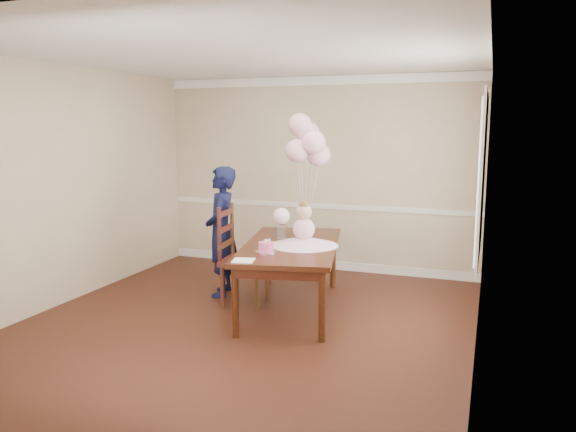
{
  "coord_description": "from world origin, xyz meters",
  "views": [
    {
      "loc": [
        2.31,
        -5.03,
        2.02
      ],
      "look_at": [
        0.25,
        0.63,
        1.05
      ],
      "focal_mm": 35.0,
      "sensor_mm": 36.0,
      "label": 1
    }
  ],
  "objects": [
    {
      "name": "balloon_ribbon_a",
      "position": [
        0.21,
        1.17,
        1.17
      ],
      "size": [
        0.09,
        0.02,
        0.83
      ],
      "primitive_type": "cylinder",
      "rotation": [
        0.0,
        -0.1,
        0.21
      ],
      "color": "silver",
      "rests_on": "balloon_weight"
    },
    {
      "name": "baby_head",
      "position": [
        0.44,
        0.61,
        1.11
      ],
      "size": [
        0.17,
        0.17,
        0.17
      ],
      "primitive_type": "sphere",
      "color": "#DBAE97",
      "rests_on": "baby_torso"
    },
    {
      "name": "chair_rail_trim",
      "position": [
        0.0,
        2.49,
        0.9
      ],
      "size": [
        4.5,
        0.02,
        0.07
      ],
      "primitive_type": "cube",
      "color": "white",
      "rests_on": "wall_back"
    },
    {
      "name": "baby_skirt",
      "position": [
        0.44,
        0.61,
        0.79
      ],
      "size": [
        0.89,
        0.89,
        0.1
      ],
      "primitive_type": "cone",
      "rotation": [
        0.0,
        0.0,
        0.21
      ],
      "color": "#EAADD2",
      "rests_on": "dining_table_top"
    },
    {
      "name": "cake_platter",
      "position": [
        0.18,
        0.15,
        0.75
      ],
      "size": [
        0.26,
        0.26,
        0.01
      ],
      "primitive_type": "cylinder",
      "rotation": [
        0.0,
        0.0,
        0.21
      ],
      "color": "#B8B8BC",
      "rests_on": "dining_table_top"
    },
    {
      "name": "baby_torso",
      "position": [
        0.44,
        0.61,
        0.92
      ],
      "size": [
        0.24,
        0.24,
        0.24
      ],
      "primitive_type": "sphere",
      "color": "#EC95C8",
      "rests_on": "baby_skirt"
    },
    {
      "name": "balloon_ribbon_c",
      "position": [
        0.26,
        1.24,
        1.27
      ],
      "size": [
        0.01,
        0.1,
        1.03
      ],
      "primitive_type": "cylinder",
      "rotation": [
        -0.09,
        0.02,
        0.21
      ],
      "color": "silver",
      "rests_on": "balloon_weight"
    },
    {
      "name": "dining_table_top",
      "position": [
        0.28,
        0.63,
        0.72
      ],
      "size": [
        1.39,
        2.15,
        0.05
      ],
      "primitive_type": "cube",
      "rotation": [
        0.0,
        0.0,
        0.21
      ],
      "color": "black",
      "rests_on": "table_leg_fl"
    },
    {
      "name": "wall_right",
      "position": [
        2.25,
        0.0,
        1.35
      ],
      "size": [
        0.02,
        5.0,
        2.7
      ],
      "primitive_type": "cube",
      "color": "#BDAA8B",
      "rests_on": "floor"
    },
    {
      "name": "wall_left",
      "position": [
        -2.25,
        0.0,
        1.35
      ],
      "size": [
        0.02,
        5.0,
        2.7
      ],
      "primitive_type": "cube",
      "color": "#BDAA8B",
      "rests_on": "floor"
    },
    {
      "name": "chair_leg_br",
      "position": [
        -0.09,
        0.85,
        0.24
      ],
      "size": [
        0.05,
        0.05,
        0.48
      ],
      "primitive_type": "cylinder",
      "rotation": [
        0.0,
        0.0,
        0.09
      ],
      "color": "#3E2010",
      "rests_on": "floor"
    },
    {
      "name": "chair_slat_top",
      "position": [
        -0.49,
        0.61,
        1.05
      ],
      "size": [
        0.07,
        0.45,
        0.06
      ],
      "primitive_type": "cube",
      "rotation": [
        0.0,
        0.0,
        0.09
      ],
      "color": "#39170F",
      "rests_on": "dining_chair_seat"
    },
    {
      "name": "balloon_ribbon_e",
      "position": [
        0.33,
        1.24,
        1.14
      ],
      "size": [
        0.12,
        0.1,
        0.77
      ],
      "primitive_type": "cylinder",
      "rotation": [
        -0.09,
        0.17,
        0.21
      ],
      "color": "white",
      "rests_on": "balloon_weight"
    },
    {
      "name": "balloon_b",
      "position": [
        0.37,
        1.16,
        1.83
      ],
      "size": [
        0.28,
        0.28,
        0.28
      ],
      "primitive_type": "sphere",
      "color": "#FFB4D2",
      "rests_on": "balloon_ribbon_b"
    },
    {
      "name": "balloon_e",
      "position": [
        0.39,
        1.29,
        1.68
      ],
      "size": [
        0.28,
        0.28,
        0.28
      ],
      "primitive_type": "sphere",
      "color": "#FEB4CF",
      "rests_on": "balloon_ribbon_e"
    },
    {
      "name": "balloon_d",
      "position": [
        0.16,
        1.28,
        2.03
      ],
      "size": [
        0.28,
        0.28,
        0.28
      ],
      "primitive_type": "sphere",
      "color": "#E9A5B4",
      "rests_on": "balloon_ribbon_d"
    },
    {
      "name": "baseboard_trim",
      "position": [
        0.0,
        2.49,
        0.06
      ],
      "size": [
        4.5,
        0.02,
        0.12
      ],
      "primitive_type": "cube",
      "color": "white",
      "rests_on": "floor"
    },
    {
      "name": "balloon_c",
      "position": [
        0.26,
        1.29,
        1.93
      ],
      "size": [
        0.28,
        0.28,
        0.28
      ],
      "primitive_type": "sphere",
      "color": "#D899B2",
      "rests_on": "balloon_ribbon_c"
    },
    {
      "name": "cake_flower_b",
      "position": [
        0.21,
        0.18,
        0.86
      ],
      "size": [
        0.03,
        0.03,
        0.03
      ],
      "primitive_type": "sphere",
      "color": "white",
      "rests_on": "birthday_cake"
    },
    {
      "name": "crown_molding",
      "position": [
        0.0,
        2.49,
        2.63
      ],
      "size": [
        4.5,
        0.02,
        0.12
      ],
      "primitive_type": "cube",
      "color": "white",
      "rests_on": "wall_back"
    },
    {
      "name": "balloon_weight",
      "position": [
        0.26,
        1.18,
        0.75
      ],
      "size": [
        0.05,
        0.05,
        0.02
      ],
      "primitive_type": "cylinder",
      "rotation": [
        0.0,
        0.0,
        0.21
      ],
      "color": "#B7B7BC",
      "rests_on": "dining_table_top"
    },
    {
      "name": "chair_slat_low",
      "position": [
        -0.49,
        0.61,
        0.69
      ],
      "size": [
        0.07,
        0.45,
        0.06
      ],
      "primitive_type": "cube",
      "rotation": [
        0.0,
        0.0,
        0.09
      ],
      "color": "#3B2110",
      "rests_on": "dining_chair_seat"
    },
    {
      "name": "table_apron",
      "position": [
        0.28,
        0.63,
        0.64
      ],
      "size": [
        1.27,
        2.03,
        0.1
      ],
      "primitive_type": "cube",
      "rotation": [
        0.0,
        0.0,
        0.21
      ],
      "color": "black",
      "rests_on": "table_leg_fl"
    },
    {
      "name": "table_leg_bl",
      "position": [
        -0.32,
        1.43,
        0.35
      ],
      "size": [
        0.08,
        0.08,
        0.69
      ],
      "primitive_type": "cylinder",
      "rotation": [
        0.0,
        0.0,
        0.21
      ],
      "color": "black",
      "rests_on": "floor"
    },
    {
      "name": "table_leg_fl",
      "position": [
        0.07,
        -0.35,
        0.35
      ],
      "size": [
        0.08,
        0.08,
        0.69
      ],
      "primitive_type": "cylinder",
      "rotation": [
        0.0,
        0.0,
        0.21
      ],
      "color": "black",
      "rests_on": "floor"
    },
    {
      "name": "window_blinds",
      "position": [
        2.21,
        0.5,
        1.55
      ],
      "size": [
        0.01,
        1.5,
        1.4
      ],
      "primitive_type": "cube",
      "color": "white",
      "rests_on": "wall_right"
    },
    {
      "name": "cake_flower_a",
      "position": [
        0.18,
        0.15,
        0.86
      ],
      "size": [
        0.03,
        0.03,
        0.03
      ],
      "primitive_type": "sphere",
      "color": "white",
      "rests_on": "birthday_cake"
    },
    {
      "name": "birthday_cake",
      "position": [
        0.18,
        0.15,
        0.8
      ],
      "size": [
        0.18,
        0.18,
        0.1
      ],
      "primitive_type": "cylinder",
      "rotation": [
        0.0,
        0.0,
        0.21
      ],
      "color": "#DD468B",
      "rests_on": "cake_platter"
    },
    {
      "name": "chair_back_post_r",
      "position": [
        -0.51,
        0.81,
        0.83
      ],
      "size": [
        0.05,
        0.05,
        0.62
      ],
      "primitive_type": "cylinder",
      "rotation": [
        0.0,
        0.0,
        0.09
      ],
      "color": "#3E1F10",
      "rests_on": "dining_chair_seat"
    },
    {
      "name": "chair_slat_mid",
      "position": [
        -0.49,
        0.61,
        0.87
      ],
      "size": [
        0.07,
        0.45,
        0.06
      ],
      "primitive_type": "cube",
      "rotation": [
        0.0,
        0.0,
        0.09
      ],
      "color": "#3D1510",
      "rests_on": "dining_chair_seat"
    },
    {
      "name": "balloon_ribbon_b",
      "position": [
        0.32,
        1.17,
        1.22
      ],
      "size": [
        0.11,
        0.03,
        0.93
      ],
      "primitive_type": "cylinder",
      "rotation": [
        0.05,
        0.1,
        0.21
      ],
      "color": "silver",
      "rests_on": "balloon_weight"
    },
    {
      "name": "wall_back",
      "position": [
        0.0,
        2.5,
        1.35
      ],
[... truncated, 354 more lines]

